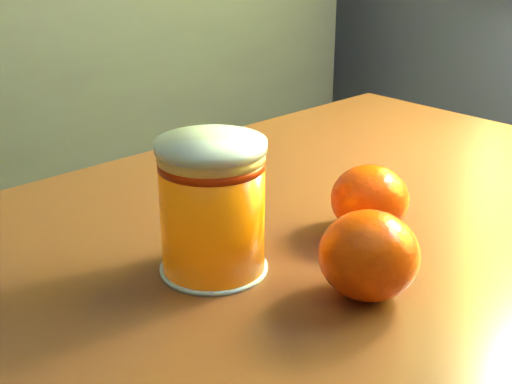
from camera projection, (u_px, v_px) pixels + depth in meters
table at (324, 333)px, 0.65m from camera, size 1.01×0.78×0.69m
juice_glass at (213, 208)px, 0.56m from camera, size 0.09×0.09×0.11m
orange_front at (369, 255)px, 0.53m from camera, size 0.09×0.09×0.07m
orange_back at (370, 199)px, 0.64m from camera, size 0.08×0.08×0.06m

